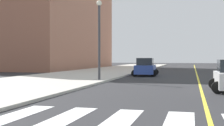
% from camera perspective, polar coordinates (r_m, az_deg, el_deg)
% --- Properties ---
extents(sidewalk_kerb_west, '(10.00, 120.00, 0.15)m').
position_cam_1_polar(sidewalk_kerb_west, '(28.01, -10.18, -2.89)').
color(sidewalk_kerb_west, '#B2ADA3').
rests_on(sidewalk_kerb_west, ground).
extents(crosswalk_paint, '(13.50, 4.00, 0.01)m').
position_cam_1_polar(crosswalk_paint, '(9.61, 17.69, -10.81)').
color(crosswalk_paint, silver).
rests_on(crosswalk_paint, ground).
extents(lane_divider_paint, '(0.16, 80.00, 0.01)m').
position_cam_1_polar(lane_divider_paint, '(45.44, 15.15, -1.51)').
color(lane_divider_paint, yellow).
rests_on(lane_divider_paint, ground).
extents(low_rise_brick_west, '(16.00, 32.00, 24.05)m').
position_cam_1_polar(low_rise_brick_west, '(59.73, -11.59, 10.67)').
color(low_rise_brick_west, '#8F5A46').
rests_on(low_rise_brick_west, ground).
extents(car_blue_third, '(2.80, 4.38, 1.92)m').
position_cam_1_polar(car_blue_third, '(33.52, 6.14, -0.83)').
color(car_blue_third, '#2D479E').
rests_on(car_blue_third, ground).
extents(street_lamp, '(0.44, 0.44, 6.51)m').
position_cam_1_polar(street_lamp, '(25.67, -2.37, 5.65)').
color(street_lamp, '#38383D').
rests_on(street_lamp, sidewalk_kerb_west).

